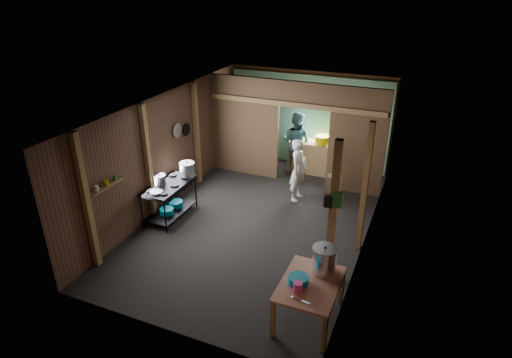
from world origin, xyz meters
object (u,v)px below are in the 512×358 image
at_px(gas_range, 170,201).
at_px(cook, 298,170).
at_px(stock_pot, 324,260).
at_px(yellow_tub, 322,140).
at_px(stove_pot_large, 187,170).
at_px(pink_bucket, 298,287).
at_px(prep_table, 309,301).

height_order(gas_range, cook, cook).
distance_m(stock_pot, cook, 3.71).
bearing_deg(cook, gas_range, 135.76).
bearing_deg(yellow_tub, stove_pot_large, -126.81).
xyz_separation_m(gas_range, cook, (2.32, 1.89, 0.35)).
distance_m(stock_pot, yellow_tub, 5.23).
distance_m(yellow_tub, cook, 1.67).
bearing_deg(pink_bucket, yellow_tub, 101.64).
height_order(stock_pot, yellow_tub, stock_pot).
xyz_separation_m(stove_pot_large, stock_pot, (3.65, -2.03, -0.04)).
height_order(gas_range, stock_pot, stock_pot).
distance_m(gas_range, stock_pot, 4.14).
xyz_separation_m(pink_bucket, cook, (-1.27, 4.00, -0.03)).
height_order(gas_range, stove_pot_large, stove_pot_large).
height_order(gas_range, prep_table, gas_range).
height_order(prep_table, yellow_tub, yellow_tub).
xyz_separation_m(stove_pot_large, cook, (2.15, 1.37, -0.20)).
height_order(prep_table, stove_pot_large, stove_pot_large).
bearing_deg(prep_table, gas_range, 153.51).
distance_m(pink_bucket, yellow_tub, 5.78).
bearing_deg(stock_pot, stove_pot_large, 150.97).
bearing_deg(cook, yellow_tub, 2.91).
relative_size(prep_table, cook, 0.79).
height_order(stock_pot, cook, cook).
bearing_deg(yellow_tub, pink_bucket, -78.36).
relative_size(prep_table, stock_pot, 2.59).
distance_m(gas_range, prep_table, 4.15).
height_order(stove_pot_large, stock_pot, stock_pot).
bearing_deg(yellow_tub, prep_table, -76.65).
bearing_deg(gas_range, stove_pot_large, 71.96).
distance_m(stove_pot_large, yellow_tub, 3.77).
distance_m(gas_range, yellow_tub, 4.33).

